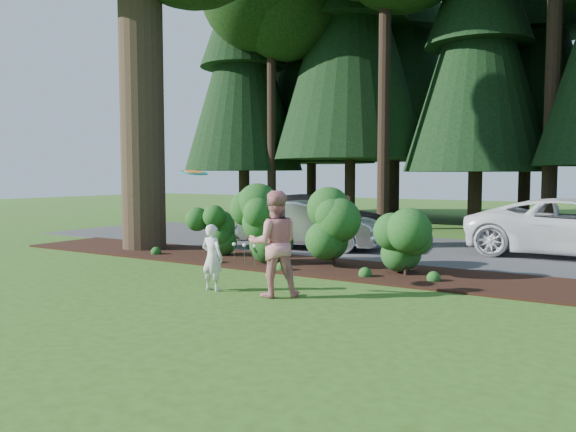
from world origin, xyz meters
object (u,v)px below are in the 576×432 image
at_px(child, 212,257).
at_px(frisbee, 194,172).
at_px(car_dark_suv, 318,216).
at_px(car_silver_wagon, 310,225).
at_px(adult, 274,244).

height_order(child, frisbee, frisbee).
bearing_deg(child, frisbee, 30.66).
bearing_deg(car_dark_suv, car_silver_wagon, -162.47).
distance_m(car_silver_wagon, frisbee, 6.41).
height_order(adult, frisbee, frisbee).
bearing_deg(car_silver_wagon, adult, -167.17).
bearing_deg(car_dark_suv, frisbee, -172.36).
height_order(car_dark_suv, frisbee, frisbee).
xyz_separation_m(car_silver_wagon, child, (1.27, -5.99, -0.09)).
distance_m(car_dark_suv, child, 9.03).
xyz_separation_m(car_dark_suv, frisbee, (2.17, -8.86, 1.45)).
xyz_separation_m(car_dark_suv, adult, (3.72, -8.51, 0.18)).
height_order(car_silver_wagon, child, car_silver_wagon).
relative_size(car_silver_wagon, adult, 2.20).
relative_size(child, adult, 0.66).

